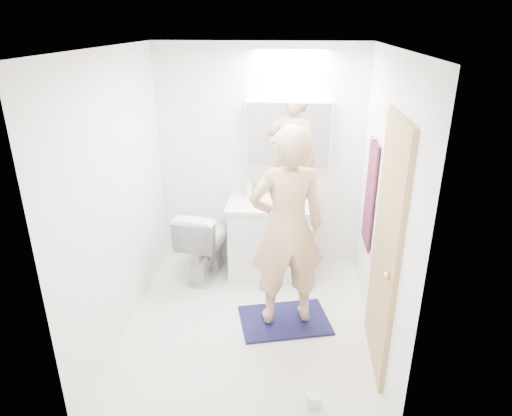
# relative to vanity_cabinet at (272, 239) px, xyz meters

# --- Properties ---
(floor) EXTENTS (2.50, 2.50, 0.00)m
(floor) POSITION_rel_vanity_cabinet_xyz_m (-0.16, -0.96, -0.39)
(floor) COLOR silver
(floor) RESTS_ON ground
(ceiling) EXTENTS (2.50, 2.50, 0.00)m
(ceiling) POSITION_rel_vanity_cabinet_xyz_m (-0.16, -0.96, 2.01)
(ceiling) COLOR white
(ceiling) RESTS_ON floor
(wall_back) EXTENTS (2.50, 0.00, 2.50)m
(wall_back) POSITION_rel_vanity_cabinet_xyz_m (-0.16, 0.29, 0.81)
(wall_back) COLOR white
(wall_back) RESTS_ON floor
(wall_front) EXTENTS (2.50, 0.00, 2.50)m
(wall_front) POSITION_rel_vanity_cabinet_xyz_m (-0.16, -2.21, 0.81)
(wall_front) COLOR white
(wall_front) RESTS_ON floor
(wall_left) EXTENTS (0.00, 2.50, 2.50)m
(wall_left) POSITION_rel_vanity_cabinet_xyz_m (-1.26, -0.96, 0.81)
(wall_left) COLOR white
(wall_left) RESTS_ON floor
(wall_right) EXTENTS (0.00, 2.50, 2.50)m
(wall_right) POSITION_rel_vanity_cabinet_xyz_m (0.94, -0.96, 0.81)
(wall_right) COLOR white
(wall_right) RESTS_ON floor
(vanity_cabinet) EXTENTS (0.90, 0.55, 0.78)m
(vanity_cabinet) POSITION_rel_vanity_cabinet_xyz_m (0.00, 0.00, 0.00)
(vanity_cabinet) COLOR white
(vanity_cabinet) RESTS_ON floor
(countertop) EXTENTS (0.95, 0.58, 0.04)m
(countertop) POSITION_rel_vanity_cabinet_xyz_m (0.00, -0.00, 0.41)
(countertop) COLOR white
(countertop) RESTS_ON vanity_cabinet
(sink_basin) EXTENTS (0.36, 0.36, 0.03)m
(sink_basin) POSITION_rel_vanity_cabinet_xyz_m (0.00, 0.03, 0.45)
(sink_basin) COLOR white
(sink_basin) RESTS_ON countertop
(faucet) EXTENTS (0.02, 0.02, 0.16)m
(faucet) POSITION_rel_vanity_cabinet_xyz_m (0.00, 0.22, 0.51)
(faucet) COLOR #B9B8BD
(faucet) RESTS_ON countertop
(medicine_cabinet) EXTENTS (0.88, 0.14, 0.70)m
(medicine_cabinet) POSITION_rel_vanity_cabinet_xyz_m (0.14, 0.21, 1.11)
(medicine_cabinet) COLOR white
(medicine_cabinet) RESTS_ON wall_back
(mirror_panel) EXTENTS (0.84, 0.01, 0.66)m
(mirror_panel) POSITION_rel_vanity_cabinet_xyz_m (0.14, 0.13, 1.11)
(mirror_panel) COLOR silver
(mirror_panel) RESTS_ON medicine_cabinet
(toilet) EXTENTS (0.55, 0.83, 0.78)m
(toilet) POSITION_rel_vanity_cabinet_xyz_m (-0.72, -0.11, 0.00)
(toilet) COLOR silver
(toilet) RESTS_ON floor
(bath_rug) EXTENTS (0.91, 0.73, 0.02)m
(bath_rug) POSITION_rel_vanity_cabinet_xyz_m (0.17, -0.90, -0.38)
(bath_rug) COLOR #15123A
(bath_rug) RESTS_ON floor
(person) EXTENTS (0.74, 0.58, 1.80)m
(person) POSITION_rel_vanity_cabinet_xyz_m (0.17, -0.90, 0.56)
(person) COLOR tan
(person) RESTS_ON bath_rug
(door) EXTENTS (0.04, 0.80, 2.00)m
(door) POSITION_rel_vanity_cabinet_xyz_m (0.92, -1.31, 0.61)
(door) COLOR tan
(door) RESTS_ON wall_right
(door_knob) EXTENTS (0.06, 0.06, 0.06)m
(door_knob) POSITION_rel_vanity_cabinet_xyz_m (0.88, -1.61, 0.56)
(door_knob) COLOR gold
(door_knob) RESTS_ON door
(towel) EXTENTS (0.02, 0.42, 1.00)m
(towel) POSITION_rel_vanity_cabinet_xyz_m (0.91, -0.41, 0.71)
(towel) COLOR #121C3A
(towel) RESTS_ON wall_right
(towel_hook) EXTENTS (0.07, 0.02, 0.02)m
(towel_hook) POSITION_rel_vanity_cabinet_xyz_m (0.90, -0.41, 1.23)
(towel_hook) COLOR silver
(towel_hook) RESTS_ON wall_right
(soap_bottle_a) EXTENTS (0.08, 0.08, 0.20)m
(soap_bottle_a) POSITION_rel_vanity_cabinet_xyz_m (-0.26, 0.15, 0.53)
(soap_bottle_a) COLOR beige
(soap_bottle_a) RESTS_ON countertop
(soap_bottle_b) EXTENTS (0.12, 0.12, 0.18)m
(soap_bottle_b) POSITION_rel_vanity_cabinet_xyz_m (-0.23, 0.18, 0.52)
(soap_bottle_b) COLOR #5191AF
(soap_bottle_b) RESTS_ON countertop
(toothbrush_cup) EXTENTS (0.13, 0.13, 0.09)m
(toothbrush_cup) POSITION_rel_vanity_cabinet_xyz_m (0.17, 0.16, 0.48)
(toothbrush_cup) COLOR #466DD2
(toothbrush_cup) RESTS_ON countertop
(toilet_paper_roll) EXTENTS (0.11, 0.11, 0.10)m
(toilet_paper_roll) POSITION_rel_vanity_cabinet_xyz_m (0.41, -1.88, -0.34)
(toilet_paper_roll) COLOR silver
(toilet_paper_roll) RESTS_ON floor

